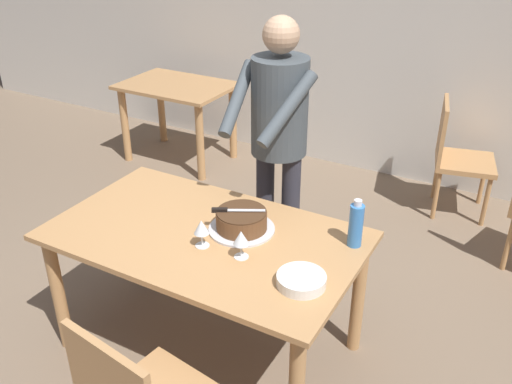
# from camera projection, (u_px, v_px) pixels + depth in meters

# --- Properties ---
(ground_plane) EXTENTS (14.00, 14.00, 0.00)m
(ground_plane) POSITION_uv_depth(u_px,v_px,m) (210.00, 345.00, 3.18)
(ground_plane) COLOR #7A6651
(back_wall) EXTENTS (10.00, 0.12, 2.70)m
(back_wall) POSITION_uv_depth(u_px,v_px,m) (384.00, 20.00, 4.62)
(back_wall) COLOR beige
(back_wall) RESTS_ON ground_plane
(main_dining_table) EXTENTS (1.58, 0.92, 0.75)m
(main_dining_table) POSITION_uv_depth(u_px,v_px,m) (206.00, 251.00, 2.87)
(main_dining_table) COLOR tan
(main_dining_table) RESTS_ON ground_plane
(cake_on_platter) EXTENTS (0.34, 0.34, 0.11)m
(cake_on_platter) POSITION_uv_depth(u_px,v_px,m) (242.00, 221.00, 2.83)
(cake_on_platter) COLOR silver
(cake_on_platter) RESTS_ON main_dining_table
(cake_knife) EXTENTS (0.25, 0.15, 0.02)m
(cake_knife) POSITION_uv_depth(u_px,v_px,m) (227.00, 210.00, 2.80)
(cake_knife) COLOR silver
(cake_knife) RESTS_ON cake_on_platter
(plate_stack) EXTENTS (0.22, 0.22, 0.05)m
(plate_stack) POSITION_uv_depth(u_px,v_px,m) (301.00, 280.00, 2.44)
(plate_stack) COLOR white
(plate_stack) RESTS_ON main_dining_table
(wine_glass_near) EXTENTS (0.08, 0.08, 0.14)m
(wine_glass_near) POSITION_uv_depth(u_px,v_px,m) (241.00, 239.00, 2.59)
(wine_glass_near) COLOR silver
(wine_glass_near) RESTS_ON main_dining_table
(wine_glass_far) EXTENTS (0.08, 0.08, 0.14)m
(wine_glass_far) POSITION_uv_depth(u_px,v_px,m) (201.00, 228.00, 2.68)
(wine_glass_far) COLOR silver
(wine_glass_far) RESTS_ON main_dining_table
(water_bottle) EXTENTS (0.07, 0.07, 0.25)m
(water_bottle) POSITION_uv_depth(u_px,v_px,m) (356.00, 225.00, 2.68)
(water_bottle) COLOR #387AC6
(water_bottle) RESTS_ON main_dining_table
(person_cutting_cake) EXTENTS (0.47, 0.56, 1.72)m
(person_cutting_cake) POSITION_uv_depth(u_px,v_px,m) (278.00, 132.00, 3.16)
(person_cutting_cake) COLOR #2D2D38
(person_cutting_cake) RESTS_ON ground_plane
(background_table) EXTENTS (1.00, 0.70, 0.74)m
(background_table) POSITION_uv_depth(u_px,v_px,m) (178.00, 101.00, 5.15)
(background_table) COLOR tan
(background_table) RESTS_ON ground_plane
(background_chair_1) EXTENTS (0.53, 0.53, 0.90)m
(background_chair_1) POSITION_uv_depth(u_px,v_px,m) (456.00, 154.00, 4.32)
(background_chair_1) COLOR tan
(background_chair_1) RESTS_ON ground_plane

